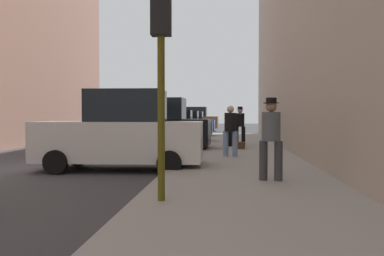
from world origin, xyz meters
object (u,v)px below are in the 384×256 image
at_px(traffic_light, 161,42).
at_px(pedestrian_with_beanie, 271,135).
at_px(parked_bronze_suv, 194,120).
at_px(duffel_bag, 241,145).
at_px(parked_red_hatchback, 171,128).
at_px(fire_hydrant, 201,138).
at_px(parked_dark_green_sedan, 181,125).
at_px(rolling_suitcase, 228,138).
at_px(parked_black_suv, 156,127).
at_px(parked_blue_sedan, 189,123).
at_px(pedestrian_with_fedora, 240,124).
at_px(parked_white_van, 121,133).
at_px(pedestrian_in_jeans, 230,128).

xyz_separation_m(traffic_light, pedestrian_with_beanie, (2.03, 2.29, -1.62)).
height_order(traffic_light, pedestrian_with_beanie, traffic_light).
distance_m(parked_bronze_suv, duffel_bag, 22.29).
height_order(parked_red_hatchback, fire_hydrant, parked_red_hatchback).
xyz_separation_m(parked_dark_green_sedan, rolling_suitcase, (3.04, -9.09, -0.36)).
xyz_separation_m(parked_black_suv, parked_bronze_suv, (0.00, 21.87, 0.00)).
xyz_separation_m(parked_dark_green_sedan, traffic_light, (1.85, -21.34, 1.91)).
distance_m(parked_blue_sedan, pedestrian_with_fedora, 14.80).
xyz_separation_m(parked_red_hatchback, pedestrian_with_fedora, (3.59, -2.96, 0.29)).
distance_m(parked_white_van, pedestrian_in_jeans, 4.08).
relative_size(parked_blue_sedan, traffic_light, 1.18).
distance_m(parked_bronze_suv, pedestrian_with_beanie, 30.65).
bearing_deg(parked_white_van, fire_hydrant, 76.20).
relative_size(parked_dark_green_sedan, parked_blue_sedan, 1.00).
bearing_deg(traffic_light, pedestrian_with_beanie, 48.46).
relative_size(parked_bronze_suv, pedestrian_with_beanie, 2.62).
relative_size(parked_red_hatchback, parked_blue_sedan, 1.00).
relative_size(parked_dark_green_sedan, rolling_suitcase, 4.05).
bearing_deg(traffic_light, parked_blue_sedan, 93.89).
relative_size(parked_white_van, pedestrian_in_jeans, 2.71).
height_order(parked_blue_sedan, rolling_suitcase, parked_blue_sedan).
bearing_deg(parked_blue_sedan, rolling_suitcase, -78.54).
bearing_deg(parked_red_hatchback, parked_dark_green_sedan, 90.00).
height_order(parked_bronze_suv, pedestrian_in_jeans, parked_bronze_suv).
height_order(parked_red_hatchback, parked_blue_sedan, same).
relative_size(parked_white_van, rolling_suitcase, 4.46).
distance_m(parked_white_van, parked_red_hatchback, 11.04).
height_order(parked_black_suv, fire_hydrant, parked_black_suv).
xyz_separation_m(parked_blue_sedan, duffel_bag, (3.54, -16.56, -0.56)).
xyz_separation_m(parked_white_van, parked_red_hatchback, (0.00, 11.04, -0.18)).
bearing_deg(parked_white_van, parked_black_suv, 90.00).
height_order(parked_black_suv, duffel_bag, parked_black_suv).
bearing_deg(parked_white_van, pedestrian_in_jeans, 41.03).
bearing_deg(parked_bronze_suv, parked_white_van, -90.00).
relative_size(fire_hydrant, duffel_bag, 1.60).
height_order(parked_white_van, pedestrian_in_jeans, parked_white_van).
height_order(parked_white_van, duffel_bag, parked_white_van).
distance_m(parked_white_van, parked_bronze_suv, 27.86).
height_order(parked_blue_sedan, pedestrian_with_beanie, pedestrian_with_beanie).
height_order(parked_black_suv, pedestrian_in_jeans, parked_black_suv).
bearing_deg(traffic_light, parked_red_hatchback, 96.66).
height_order(traffic_light, duffel_bag, traffic_light).
bearing_deg(traffic_light, rolling_suitcase, 84.45).
height_order(parked_bronze_suv, traffic_light, traffic_light).
xyz_separation_m(parked_black_suv, pedestrian_in_jeans, (3.08, -3.32, 0.07)).
distance_m(fire_hydrant, traffic_light, 12.38).
bearing_deg(duffel_bag, pedestrian_with_beanie, -87.70).
distance_m(parked_bronze_suv, pedestrian_with_fedora, 20.12).
bearing_deg(parked_blue_sedan, parked_white_van, -90.00).
bearing_deg(parked_blue_sedan, parked_black_suv, -90.00).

